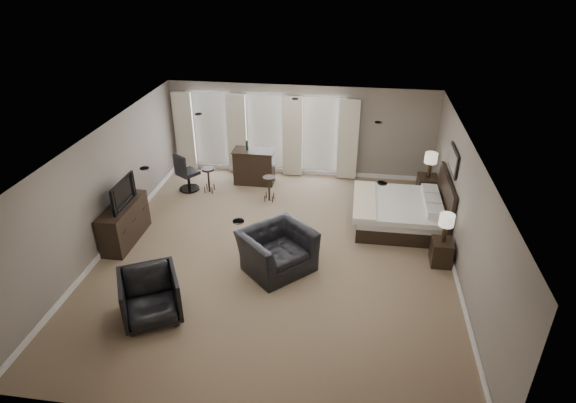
# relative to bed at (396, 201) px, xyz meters

# --- Properties ---
(room) EXTENTS (7.60, 8.60, 2.64)m
(room) POSITION_rel_bed_xyz_m (-2.58, -1.62, 0.64)
(room) COLOR #7B674E
(room) RESTS_ON ground
(window_bay) EXTENTS (5.25, 0.20, 2.30)m
(window_bay) POSITION_rel_bed_xyz_m (-3.58, 2.49, 0.55)
(window_bay) COLOR silver
(window_bay) RESTS_ON room
(bed) EXTENTS (2.06, 1.97, 1.31)m
(bed) POSITION_rel_bed_xyz_m (0.00, 0.00, 0.00)
(bed) COLOR silver
(bed) RESTS_ON ground
(nightstand_near) EXTENTS (0.41, 0.50, 0.54)m
(nightstand_near) POSITION_rel_bed_xyz_m (0.89, -1.45, -0.38)
(nightstand_near) COLOR black
(nightstand_near) RESTS_ON ground
(nightstand_far) EXTENTS (0.49, 0.60, 0.66)m
(nightstand_far) POSITION_rel_bed_xyz_m (0.89, 1.45, -0.33)
(nightstand_far) COLOR black
(nightstand_far) RESTS_ON ground
(lamp_near) EXTENTS (0.31, 0.31, 0.63)m
(lamp_near) POSITION_rel_bed_xyz_m (0.89, -1.45, 0.20)
(lamp_near) COLOR beige
(lamp_near) RESTS_ON nightstand_near
(lamp_far) EXTENTS (0.32, 0.32, 0.66)m
(lamp_far) POSITION_rel_bed_xyz_m (0.89, 1.45, 0.33)
(lamp_far) COLOR beige
(lamp_far) RESTS_ON nightstand_far
(wall_art) EXTENTS (0.04, 0.96, 0.56)m
(wall_art) POSITION_rel_bed_xyz_m (1.12, 0.00, 1.09)
(wall_art) COLOR slate
(wall_art) RESTS_ON room
(dresser) EXTENTS (0.51, 1.57, 0.91)m
(dresser) POSITION_rel_bed_xyz_m (-6.03, -1.56, -0.20)
(dresser) COLOR black
(dresser) RESTS_ON ground
(tv) EXTENTS (0.60, 1.05, 0.14)m
(tv) POSITION_rel_bed_xyz_m (-6.03, -1.56, 0.32)
(tv) COLOR black
(tv) RESTS_ON dresser
(armchair_near) EXTENTS (1.57, 1.58, 1.18)m
(armchair_near) POSITION_rel_bed_xyz_m (-2.48, -2.12, -0.07)
(armchair_near) COLOR black
(armchair_near) RESTS_ON ground
(armchair_far) EXTENTS (1.30, 1.28, 1.01)m
(armchair_far) POSITION_rel_bed_xyz_m (-4.45, -3.91, -0.15)
(armchair_far) COLOR black
(armchair_far) RESTS_ON ground
(bar_counter) EXTENTS (1.13, 0.59, 0.99)m
(bar_counter) POSITION_rel_bed_xyz_m (-3.77, 1.81, -0.16)
(bar_counter) COLOR black
(bar_counter) RESTS_ON ground
(bar_stool_left) EXTENTS (0.35, 0.35, 0.69)m
(bar_stool_left) POSITION_rel_bed_xyz_m (-4.88, 1.09, -0.31)
(bar_stool_left) COLOR black
(bar_stool_left) RESTS_ON ground
(bar_stool_right) EXTENTS (0.38, 0.38, 0.68)m
(bar_stool_right) POSITION_rel_bed_xyz_m (-3.17, 0.81, -0.32)
(bar_stool_right) COLOR black
(bar_stool_right) RESTS_ON ground
(desk_chair) EXTENTS (0.76, 0.76, 1.07)m
(desk_chair) POSITION_rel_bed_xyz_m (-5.45, 1.11, -0.12)
(desk_chair) COLOR black
(desk_chair) RESTS_ON ground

